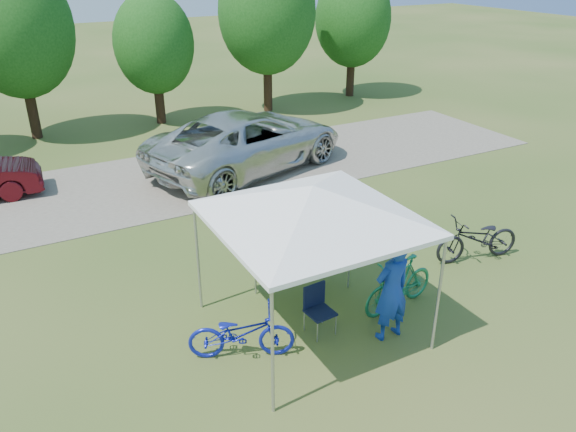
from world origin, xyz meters
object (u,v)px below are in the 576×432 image
at_px(bike_blue, 241,333).
at_px(bike_green, 399,284).
at_px(cyclist, 392,290).
at_px(folding_chair, 317,305).
at_px(cooler, 293,251).
at_px(folding_table, 303,259).
at_px(bike_dark, 478,239).
at_px(minivan, 248,141).

height_order(bike_blue, bike_green, bike_green).
bearing_deg(cyclist, bike_green, -140.97).
xyz_separation_m(cyclist, bike_green, (0.69, 0.62, -0.43)).
xyz_separation_m(folding_chair, cooler, (0.18, 1.21, 0.42)).
height_order(cooler, bike_green, cooler).
xyz_separation_m(folding_table, bike_dark, (3.92, -0.71, -0.20)).
bearing_deg(cyclist, folding_chair, -39.78).
xyz_separation_m(cooler, bike_green, (1.50, -1.35, -0.42)).
xyz_separation_m(folding_table, bike_blue, (-1.86, -1.25, -0.25)).
bearing_deg(minivan, bike_dark, 176.47).
bearing_deg(bike_green, cyclist, -56.59).
xyz_separation_m(cooler, cyclist, (0.81, -1.96, 0.01)).
relative_size(folding_table, bike_dark, 0.95).
bearing_deg(cyclist, bike_blue, -19.04).
height_order(folding_chair, bike_blue, bike_blue).
bearing_deg(bike_blue, folding_chair, -64.59).
bearing_deg(bike_dark, folding_table, -88.34).
height_order(folding_table, minivan, minivan).
bearing_deg(folding_table, cyclist, -73.01).
bearing_deg(bike_dark, bike_blue, -72.76).
height_order(cooler, cyclist, cyclist).
bearing_deg(cyclist, folding_table, -75.75).
xyz_separation_m(cooler, bike_blue, (-1.65, -1.25, -0.48)).
height_order(bike_green, bike_dark, bike_green).
xyz_separation_m(folding_chair, bike_green, (1.68, -0.13, -0.00)).
height_order(bike_blue, bike_dark, bike_dark).
bearing_deg(minivan, folding_chair, 145.12).
xyz_separation_m(bike_blue, bike_green, (3.15, -0.10, 0.06)).
height_order(bike_blue, minivan, minivan).
bearing_deg(bike_green, minivan, 167.30).
distance_m(cyclist, minivan, 8.77).
bearing_deg(cooler, bike_blue, -142.87).
bearing_deg(minivan, bike_blue, 135.99).
distance_m(bike_blue, bike_green, 3.15).
relative_size(cooler, bike_green, 0.29).
xyz_separation_m(bike_blue, minivan, (3.76, 7.96, 0.46)).
xyz_separation_m(bike_dark, minivan, (-2.02, 7.42, 0.41)).
distance_m(folding_chair, minivan, 8.26).
height_order(cooler, bike_dark, cooler).
xyz_separation_m(cyclist, bike_blue, (-2.46, 0.72, -0.49)).
distance_m(folding_table, bike_green, 1.88).
bearing_deg(cooler, cyclist, -67.54).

